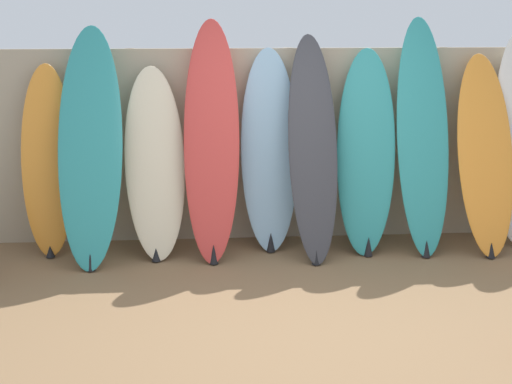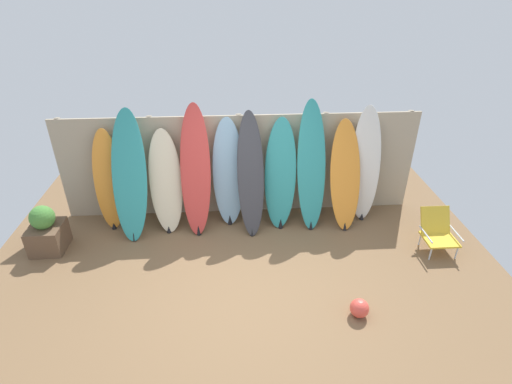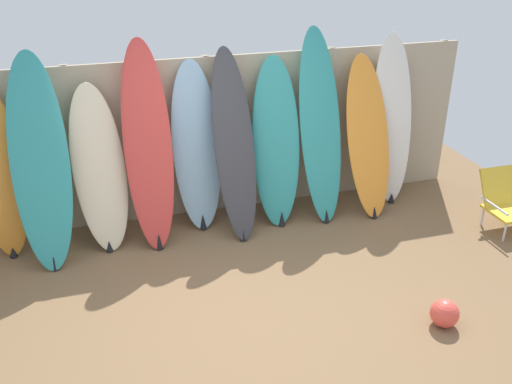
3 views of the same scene
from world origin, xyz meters
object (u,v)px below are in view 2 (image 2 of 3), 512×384
Objects in this scene: surfboard_orange_8 at (345,176)px; surfboard_charcoal_5 at (251,175)px; surfboard_cream_2 at (166,182)px; planter_box at (47,231)px; beach_ball at (359,308)px; surfboard_red_3 at (196,172)px; surfboard_skyblue_4 at (228,174)px; surfboard_orange_0 at (108,181)px; surfboard_teal_1 at (129,177)px; beach_chair at (438,231)px; surfboard_teal_6 at (280,175)px; surfboard_white_9 at (366,165)px; surfboard_teal_7 at (311,167)px.

surfboard_charcoal_5 is at bearing -178.52° from surfboard_orange_8.
planter_box is (-1.80, -0.57, -0.49)m from surfboard_cream_2.
surfboard_charcoal_5 is 3.28m from planter_box.
surfboard_orange_8 is 7.24× the size of beach_ball.
surfboard_cream_2 is 3.54m from beach_ball.
surfboard_skyblue_4 is at bearing 16.65° from surfboard_red_3.
surfboard_cream_2 is 6.85× the size of beach_ball.
surfboard_orange_0 is 1.02× the size of surfboard_cream_2.
surfboard_teal_1 reaches higher than beach_chair.
surfboard_orange_0 is at bearing 174.45° from surfboard_red_3.
surfboard_charcoal_5 is 3.05m from beach_chair.
surfboard_orange_0 is 1.97m from surfboard_skyblue_4.
surfboard_skyblue_4 is 2.96m from planter_box.
surfboard_orange_8 is at bearing -0.35° from surfboard_red_3.
surfboard_cream_2 is at bearing -179.92° from surfboard_teal_6.
beach_chair is (5.19, -1.02, -0.52)m from surfboard_orange_0.
surfboard_white_9 reaches higher than surfboard_skyblue_4.
surfboard_charcoal_5 is (0.88, -0.06, -0.07)m from surfboard_red_3.
beach_chair is at bearing -16.13° from surfboard_charcoal_5.
surfboard_white_9 is at bearing 4.40° from surfboard_teal_6.
surfboard_teal_7 is at bearing 7.58° from planter_box.
surfboard_teal_1 is 2.61× the size of planter_box.
surfboard_orange_0 is at bearing -179.87° from beach_chair.
surfboard_orange_8 is 1.65m from beach_chair.
surfboard_charcoal_5 is at bearing -3.59° from surfboard_red_3.
beach_chair is 6.06m from planter_box.
surfboard_cream_2 is 1.03m from surfboard_skyblue_4.
planter_box is 4.76m from beach_ball.
surfboard_red_3 reaches higher than beach_ball.
surfboard_red_3 is 2.84m from surfboard_white_9.
surfboard_teal_6 reaches higher than planter_box.
surfboard_cream_2 is at bearing 17.50° from planter_box.
beach_ball is at bearing -59.57° from surfboard_charcoal_5.
beach_chair is (1.86, -0.92, -0.71)m from surfboard_teal_7.
beach_chair is (4.78, -0.82, -0.67)m from surfboard_teal_1.
surfboard_skyblue_4 is (1.02, 0.11, 0.07)m from surfboard_cream_2.
surfboard_cream_2 is at bearing -173.88° from surfboard_skyblue_4.
surfboard_teal_1 reaches higher than planter_box.
beach_chair is (3.75, -0.88, -0.70)m from surfboard_red_3.
surfboard_skyblue_4 is at bearing 149.69° from surfboard_charcoal_5.
surfboard_skyblue_4 is 1.94m from surfboard_orange_8.
surfboard_teal_1 is at bearing -177.37° from surfboard_teal_6.
surfboard_orange_0 is 0.86× the size of surfboard_white_9.
surfboard_cream_2 is 2.16× the size of planter_box.
beach_chair is at bearing -11.15° from surfboard_orange_0.
beach_ball is at bearing -106.32° from surfboard_white_9.
surfboard_charcoal_5 reaches higher than beach_ball.
surfboard_teal_1 is at bearing -172.03° from surfboard_skyblue_4.
surfboard_white_9 is 2.61m from beach_ball.
surfboard_orange_0 is 5.32m from beach_chair.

